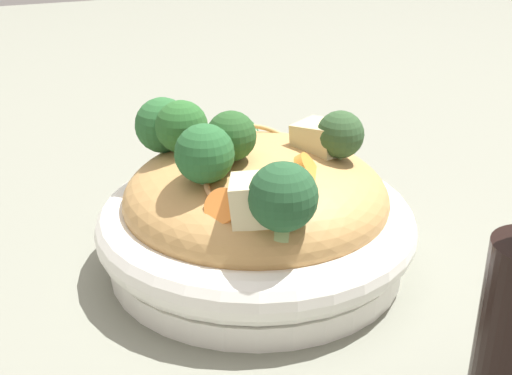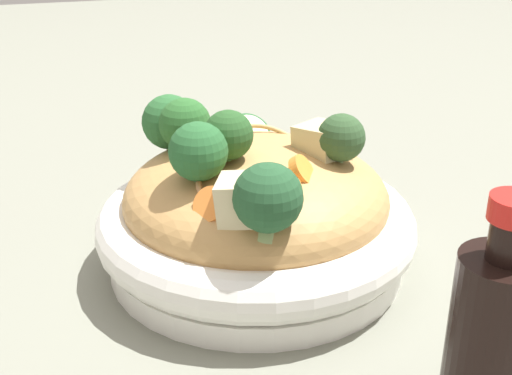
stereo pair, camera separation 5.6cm
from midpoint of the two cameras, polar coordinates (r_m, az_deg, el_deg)
name	(u,v)px [view 1 (the left image)]	position (r m, az deg, el deg)	size (l,w,h in m)	color
ground_plane	(256,262)	(0.59, -2.72, -6.45)	(3.00, 3.00, 0.00)	slate
serving_bowl	(256,231)	(0.58, -2.78, -3.81)	(0.27, 0.27, 0.06)	white
noodle_heap	(256,196)	(0.56, -2.84, -0.83)	(0.22, 0.22, 0.09)	tan
broccoli_florets	(225,148)	(0.52, -5.68, 3.28)	(0.17, 0.23, 0.07)	#A1BF6F
carrot_coins	(285,178)	(0.51, -0.64, 0.78)	(0.17, 0.11, 0.04)	orange
zucchini_slices	(233,141)	(0.59, -4.66, 3.89)	(0.11, 0.15, 0.05)	beige
chicken_chunks	(293,165)	(0.52, 0.07, 1.84)	(0.14, 0.11, 0.04)	#CEBC87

